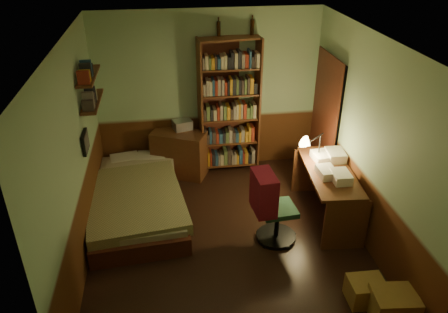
{
  "coord_description": "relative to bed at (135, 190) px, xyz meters",
  "views": [
    {
      "loc": [
        -0.68,
        -4.51,
        3.72
      ],
      "look_at": [
        0.0,
        0.25,
        1.1
      ],
      "focal_mm": 35.0,
      "sensor_mm": 36.0,
      "label": 1
    }
  ],
  "objects": [
    {
      "name": "office_chair",
      "position": [
        1.84,
        -0.92,
        0.2
      ],
      "size": [
        0.57,
        0.51,
        1.07
      ],
      "primitive_type": "cube",
      "rotation": [
        0.0,
        0.0,
        0.08
      ],
      "color": "#244F37",
      "rests_on": "ground"
    },
    {
      "name": "ceiling",
      "position": [
        1.19,
        -0.83,
        2.27
      ],
      "size": [
        3.5,
        4.0,
        0.02
      ],
      "primitive_type": "cube",
      "color": "silver",
      "rests_on": "wall_back"
    },
    {
      "name": "door_trim",
      "position": [
        2.88,
        0.47,
        0.66
      ],
      "size": [
        0.02,
        0.98,
        2.08
      ],
      "primitive_type": "cube",
      "color": "#431C11",
      "rests_on": "ground"
    },
    {
      "name": "desk",
      "position": [
        2.63,
        -0.54,
        0.04
      ],
      "size": [
        0.7,
        1.46,
        0.76
      ],
      "primitive_type": "cube",
      "rotation": [
        0.0,
        0.0,
        -0.08
      ],
      "color": "#532C17",
      "rests_on": "ground"
    },
    {
      "name": "dresser",
      "position": [
        0.68,
        0.94,
        0.04
      ],
      "size": [
        0.94,
        0.73,
        0.75
      ],
      "primitive_type": "cube",
      "rotation": [
        0.0,
        0.0,
        -0.42
      ],
      "color": "#532C17",
      "rests_on": "ground"
    },
    {
      "name": "wall_back",
      "position": [
        1.19,
        1.18,
        0.96
      ],
      "size": [
        3.5,
        0.02,
        2.6
      ],
      "primitive_type": "cube",
      "color": "#96BB8E",
      "rests_on": "ground"
    },
    {
      "name": "wall_front",
      "position": [
        1.19,
        -2.84,
        0.96
      ],
      "size": [
        3.5,
        0.02,
        2.6
      ],
      "primitive_type": "cube",
      "color": "#96BB8E",
      "rests_on": "ground"
    },
    {
      "name": "wall_right",
      "position": [
        2.95,
        -0.83,
        0.96
      ],
      "size": [
        0.02,
        4.0,
        2.6
      ],
      "primitive_type": "cube",
      "color": "#96BB8E",
      "rests_on": "ground"
    },
    {
      "name": "desk_lamp",
      "position": [
        2.58,
        -0.2,
        0.71
      ],
      "size": [
        0.23,
        0.23,
        0.59
      ],
      "primitive_type": "cone",
      "rotation": [
        0.0,
        0.0,
        -0.43
      ],
      "color": "black",
      "rests_on": "desk"
    },
    {
      "name": "bottle_right",
      "position": [
        1.86,
        1.13,
        1.97
      ],
      "size": [
        0.07,
        0.07,
        0.23
      ],
      "primitive_type": "cylinder",
      "rotation": [
        0.0,
        0.0,
        0.17
      ],
      "color": "black",
      "rests_on": "bookshelf"
    },
    {
      "name": "wall_left",
      "position": [
        -0.57,
        -0.83,
        0.96
      ],
      "size": [
        0.02,
        4.0,
        2.6
      ],
      "primitive_type": "cube",
      "color": "#96BB8E",
      "rests_on": "ground"
    },
    {
      "name": "red_jacket",
      "position": [
        1.93,
        -1.01,
        1.0
      ],
      "size": [
        0.41,
        0.51,
        0.53
      ],
      "primitive_type": "cube",
      "rotation": [
        0.0,
        0.0,
        0.42
      ],
      "color": "maroon",
      "rests_on": "office_chair"
    },
    {
      "name": "wall_shelf_upper",
      "position": [
        -0.45,
        0.27,
        1.61
      ],
      "size": [
        0.2,
        0.9,
        0.03
      ],
      "primitive_type": "cube",
      "color": "#532C17",
      "rests_on": "wall_left"
    },
    {
      "name": "bed",
      "position": [
        0.0,
        0.0,
        0.0
      ],
      "size": [
        1.39,
        2.37,
        0.68
      ],
      "primitive_type": "cube",
      "rotation": [
        0.0,
        0.0,
        0.08
      ],
      "color": "olive",
      "rests_on": "ground"
    },
    {
      "name": "floor",
      "position": [
        1.19,
        -0.83,
        -0.35
      ],
      "size": [
        3.5,
        4.0,
        0.02
      ],
      "primitive_type": "cube",
      "color": "black",
      "rests_on": "ground"
    },
    {
      "name": "doorway",
      "position": [
        2.91,
        0.47,
        0.66
      ],
      "size": [
        0.06,
        0.9,
        2.0
      ],
      "primitive_type": "cube",
      "color": "black",
      "rests_on": "ground"
    },
    {
      "name": "mini_stereo",
      "position": [
        0.75,
        1.06,
        0.49
      ],
      "size": [
        0.34,
        0.29,
        0.15
      ],
      "primitive_type": "cube",
      "rotation": [
        0.0,
        0.0,
        0.3
      ],
      "color": "#B2B2B7",
      "rests_on": "dresser"
    },
    {
      "name": "cardboard_box_b",
      "position": [
        2.55,
        -2.1,
        -0.2
      ],
      "size": [
        0.4,
        0.33,
        0.27
      ],
      "primitive_type": "cube",
      "rotation": [
        0.0,
        0.0,
        -0.03
      ],
      "color": "olive",
      "rests_on": "ground"
    },
    {
      "name": "bottle_left",
      "position": [
        1.35,
        1.13,
        1.97
      ],
      "size": [
        0.07,
        0.07,
        0.21
      ],
      "primitive_type": "cylinder",
      "rotation": [
        0.0,
        0.0,
        -0.19
      ],
      "color": "black",
      "rests_on": "bookshelf"
    },
    {
      "name": "paper_stack",
      "position": [
        2.81,
        -0.26,
        0.48
      ],
      "size": [
        0.26,
        0.34,
        0.13
      ],
      "primitive_type": "cube",
      "rotation": [
        0.0,
        0.0,
        -0.07
      ],
      "color": "silver",
      "rests_on": "desk"
    },
    {
      "name": "bookshelf",
      "position": [
        1.5,
        1.02,
        0.76
      ],
      "size": [
        0.97,
        0.41,
        2.2
      ],
      "primitive_type": "cube",
      "rotation": [
        0.0,
        0.0,
        0.13
      ],
      "color": "#532C17",
      "rests_on": "ground"
    },
    {
      "name": "cardboard_box_a",
      "position": [
        2.72,
        -2.37,
        -0.17
      ],
      "size": [
        0.49,
        0.41,
        0.34
      ],
      "primitive_type": "cube",
      "rotation": [
        0.0,
        0.0,
        -0.1
      ],
      "color": "olive",
      "rests_on": "ground"
    },
    {
      "name": "wall_shelf_lower",
      "position": [
        -0.45,
        0.27,
        1.26
      ],
      "size": [
        0.2,
        0.9,
        0.03
      ],
      "primitive_type": "cube",
      "color": "#532C17",
      "rests_on": "wall_left"
    },
    {
      "name": "framed_picture",
      "position": [
        -0.53,
        -0.23,
        0.91
      ],
      "size": [
        0.04,
        0.32,
        0.26
      ],
      "primitive_type": "cube",
      "color": "black",
      "rests_on": "wall_left"
    }
  ]
}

